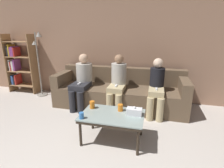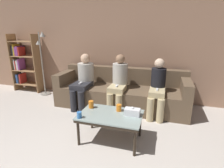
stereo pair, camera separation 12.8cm
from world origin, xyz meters
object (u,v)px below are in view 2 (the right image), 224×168
(cup_far_center, at_px, (119,108))
(seated_person_left_end, at_px, (84,79))
(standing_lamp, at_px, (42,57))
(seated_person_mid_left, at_px, (119,81))
(bookshelf, at_px, (23,63))
(coffee_table, at_px, (110,117))
(cup_near_left, at_px, (79,115))
(cup_near_right, at_px, (91,104))
(couch, at_px, (121,93))
(seated_person_mid_right, at_px, (158,87))
(tissue_box, at_px, (132,112))

(cup_far_center, bearing_deg, seated_person_left_end, 137.00)
(standing_lamp, xyz_separation_m, seated_person_mid_left, (2.07, -0.36, -0.36))
(cup_far_center, height_order, bookshelf, bookshelf)
(coffee_table, relative_size, cup_near_left, 10.22)
(cup_near_right, xyz_separation_m, cup_far_center, (0.45, 0.02, -0.01))
(couch, relative_size, seated_person_mid_right, 2.52)
(cup_near_left, relative_size, seated_person_mid_left, 0.08)
(cup_far_center, distance_m, tissue_box, 0.23)
(cup_near_left, distance_m, seated_person_mid_left, 1.36)
(coffee_table, xyz_separation_m, cup_near_right, (-0.36, 0.13, 0.10))
(cup_near_right, distance_m, standing_lamp, 2.36)
(tissue_box, relative_size, seated_person_left_end, 0.19)
(coffee_table, xyz_separation_m, bookshelf, (-2.99, 1.61, 0.38))
(coffee_table, height_order, tissue_box, tissue_box)
(standing_lamp, bearing_deg, cup_near_left, -42.45)
(coffee_table, xyz_separation_m, seated_person_left_end, (-0.94, 1.11, 0.23))
(tissue_box, bearing_deg, bookshelf, 154.89)
(coffee_table, distance_m, standing_lamp, 2.74)
(bookshelf, height_order, seated_person_left_end, bookshelf)
(couch, bearing_deg, tissue_box, -69.18)
(cup_near_left, distance_m, standing_lamp, 2.56)
(seated_person_left_end, height_order, seated_person_mid_left, seated_person_mid_left)
(coffee_table, height_order, cup_near_left, cup_near_left)
(cup_far_center, distance_m, seated_person_mid_right, 1.08)
(couch, xyz_separation_m, coffee_table, (0.17, -1.32, 0.08))
(cup_near_right, relative_size, bookshelf, 0.08)
(cup_near_right, bearing_deg, cup_far_center, 2.12)
(seated_person_mid_left, distance_m, seated_person_mid_right, 0.78)
(cup_near_left, relative_size, seated_person_left_end, 0.08)
(cup_near_right, bearing_deg, seated_person_left_end, 120.78)
(cup_far_center, bearing_deg, tissue_box, -19.68)
(seated_person_left_end, bearing_deg, cup_near_right, -59.22)
(couch, relative_size, seated_person_mid_left, 2.41)
(cup_near_left, relative_size, standing_lamp, 0.06)
(cup_far_center, relative_size, seated_person_mid_right, 0.09)
(tissue_box, distance_m, bookshelf, 3.65)
(cup_near_right, distance_m, bookshelf, 3.03)
(cup_near_left, bearing_deg, seated_person_left_end, 112.64)
(cup_near_left, relative_size, tissue_box, 0.41)
(coffee_table, distance_m, seated_person_mid_left, 1.14)
(couch, relative_size, bookshelf, 1.81)
(tissue_box, xyz_separation_m, seated_person_left_end, (-1.25, 1.04, 0.13))
(coffee_table, height_order, seated_person_left_end, seated_person_left_end)
(bookshelf, bearing_deg, coffee_table, -28.32)
(cup_far_center, xyz_separation_m, seated_person_mid_right, (0.52, 0.94, 0.10))
(couch, xyz_separation_m, tissue_box, (0.48, -1.25, 0.18))
(cup_near_right, distance_m, tissue_box, 0.67)
(cup_far_center, height_order, seated_person_left_end, seated_person_left_end)
(standing_lamp, relative_size, seated_person_mid_left, 1.38)
(couch, bearing_deg, seated_person_left_end, -164.68)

